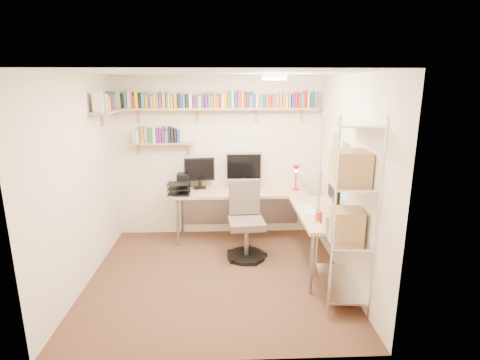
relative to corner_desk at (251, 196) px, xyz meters
name	(u,v)px	position (x,y,z in m)	size (l,w,h in m)	color
ground	(217,276)	(-0.50, -0.95, -0.78)	(3.20, 3.20, 0.00)	#4E2E21
room_shell	(216,157)	(-0.49, -0.95, 0.77)	(3.24, 3.04, 2.52)	beige
wall_shelves	(188,109)	(-0.93, 0.34, 1.25)	(3.12, 1.09, 0.80)	tan
corner_desk	(251,196)	(0.00, 0.00, 0.00)	(2.41, 2.04, 1.36)	beige
office_chair	(246,226)	(-0.10, -0.38, -0.32)	(0.57, 0.58, 1.08)	black
wire_rack	(348,196)	(0.92, -1.51, 0.45)	(0.53, 0.95, 2.12)	silver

